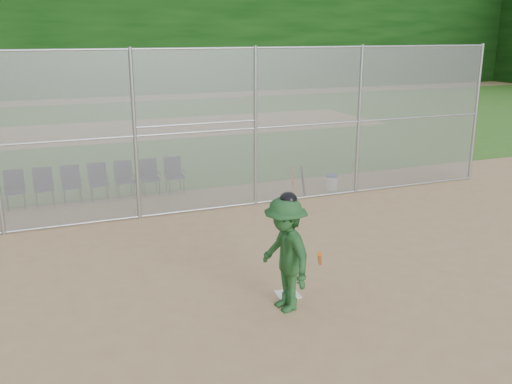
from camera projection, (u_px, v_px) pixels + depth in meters
name	position (u px, v px, depth m)	size (l,w,h in m)	color
ground	(310.00, 288.00, 9.94)	(100.00, 100.00, 0.00)	tan
grass_strip	(128.00, 130.00, 25.99)	(100.00, 100.00, 0.00)	#346C20
dirt_patch_far	(128.00, 130.00, 25.99)	(24.00, 24.00, 0.00)	tan
backstop_fence	(217.00, 128.00, 13.84)	(16.09, 0.09, 4.00)	gray
treeline	(113.00, 5.00, 26.29)	(81.00, 60.00, 11.00)	black
home_plate	(288.00, 294.00, 9.70)	(0.38, 0.38, 0.02)	white
batter_at_plate	(285.00, 254.00, 8.98)	(1.03, 1.38, 1.95)	#1F4E23
water_cooler	(331.00, 182.00, 16.13)	(0.34, 0.34, 0.43)	white
spare_bats	(298.00, 182.00, 15.41)	(0.36, 0.33, 0.83)	#D84C14
chair_2	(15.00, 190.00, 14.33)	(0.54, 0.52, 0.96)	black
chair_3	(44.00, 187.00, 14.58)	(0.54, 0.52, 0.96)	black
chair_4	(72.00, 185.00, 14.82)	(0.54, 0.52, 0.96)	black
chair_5	(99.00, 182.00, 15.07)	(0.54, 0.52, 0.96)	black
chair_6	(125.00, 180.00, 15.32)	(0.54, 0.52, 0.96)	black
chair_7	(150.00, 178.00, 15.57)	(0.54, 0.52, 0.96)	black
chair_8	(175.00, 175.00, 15.82)	(0.54, 0.52, 0.96)	black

